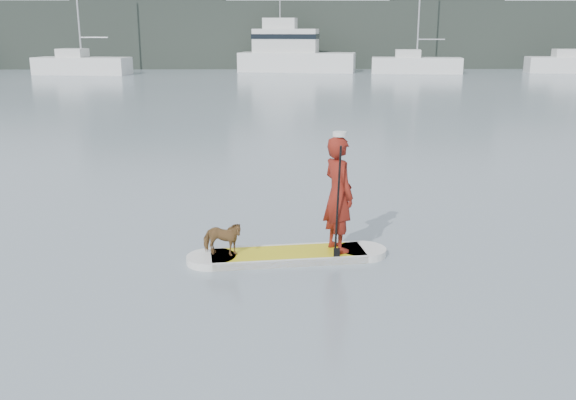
{
  "coord_description": "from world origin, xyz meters",
  "views": [
    {
      "loc": [
        1.79,
        -9.52,
        3.66
      ],
      "look_at": [
        1.98,
        0.37,
        1.0
      ],
      "focal_mm": 40.0,
      "sensor_mm": 36.0,
      "label": 1
    }
  ],
  "objects_px": {
    "paddleboard": "(288,255)",
    "dog": "(222,238)",
    "motor_yacht_a": "(292,52)",
    "sailboat_f": "(576,63)",
    "sailboat_e": "(416,64)",
    "sailboat_c": "(81,64)",
    "paddler": "(338,194)"
  },
  "relations": [
    {
      "from": "paddler",
      "to": "sailboat_e",
      "type": "xyz_separation_m",
      "value": [
        10.63,
        44.04,
        -0.31
      ]
    },
    {
      "from": "sailboat_c",
      "to": "motor_yacht_a",
      "type": "bearing_deg",
      "value": 18.59
    },
    {
      "from": "paddleboard",
      "to": "sailboat_e",
      "type": "height_order",
      "value": "sailboat_e"
    },
    {
      "from": "paddler",
      "to": "motor_yacht_a",
      "type": "distance_m",
      "value": 46.2
    },
    {
      "from": "paddleboard",
      "to": "sailboat_f",
      "type": "height_order",
      "value": "sailboat_f"
    },
    {
      "from": "paddler",
      "to": "paddleboard",
      "type": "bearing_deg",
      "value": 71.96
    },
    {
      "from": "paddler",
      "to": "dog",
      "type": "height_order",
      "value": "paddler"
    },
    {
      "from": "paddler",
      "to": "sailboat_f",
      "type": "distance_m",
      "value": 50.62
    },
    {
      "from": "paddleboard",
      "to": "sailboat_e",
      "type": "distance_m",
      "value": 45.61
    },
    {
      "from": "paddleboard",
      "to": "sailboat_c",
      "type": "bearing_deg",
      "value": 102.85
    },
    {
      "from": "sailboat_e",
      "to": "sailboat_f",
      "type": "height_order",
      "value": "sailboat_f"
    },
    {
      "from": "sailboat_e",
      "to": "sailboat_f",
      "type": "xyz_separation_m",
      "value": [
        13.63,
        0.38,
        0.06
      ]
    },
    {
      "from": "dog",
      "to": "sailboat_e",
      "type": "relative_size",
      "value": 0.06
    },
    {
      "from": "sailboat_c",
      "to": "sailboat_f",
      "type": "bearing_deg",
      "value": 10.32
    },
    {
      "from": "sailboat_e",
      "to": "sailboat_c",
      "type": "bearing_deg",
      "value": -169.13
    },
    {
      "from": "sailboat_c",
      "to": "sailboat_e",
      "type": "height_order",
      "value": "sailboat_c"
    },
    {
      "from": "paddler",
      "to": "motor_yacht_a",
      "type": "height_order",
      "value": "motor_yacht_a"
    },
    {
      "from": "motor_yacht_a",
      "to": "sailboat_f",
      "type": "bearing_deg",
      "value": 6.34
    },
    {
      "from": "motor_yacht_a",
      "to": "paddleboard",
      "type": "bearing_deg",
      "value": -80.93
    },
    {
      "from": "motor_yacht_a",
      "to": "sailboat_c",
      "type": "bearing_deg",
      "value": -159.4
    },
    {
      "from": "paddleboard",
      "to": "dog",
      "type": "xyz_separation_m",
      "value": [
        -1.06,
        -0.14,
        0.35
      ]
    },
    {
      "from": "sailboat_c",
      "to": "motor_yacht_a",
      "type": "xyz_separation_m",
      "value": [
        17.12,
        3.02,
        0.85
      ]
    },
    {
      "from": "paddler",
      "to": "motor_yacht_a",
      "type": "bearing_deg",
      "value": -25.86
    },
    {
      "from": "sailboat_e",
      "to": "dog",
      "type": "bearing_deg",
      "value": -96.72
    },
    {
      "from": "dog",
      "to": "sailboat_e",
      "type": "bearing_deg",
      "value": -3.25
    },
    {
      "from": "sailboat_e",
      "to": "motor_yacht_a",
      "type": "xyz_separation_m",
      "value": [
        -10.22,
        2.15,
        0.9
      ]
    },
    {
      "from": "sailboat_f",
      "to": "motor_yacht_a",
      "type": "height_order",
      "value": "sailboat_f"
    },
    {
      "from": "motor_yacht_a",
      "to": "sailboat_e",
      "type": "bearing_deg",
      "value": -1.32
    },
    {
      "from": "sailboat_f",
      "to": "paddler",
      "type": "bearing_deg",
      "value": -110.82
    },
    {
      "from": "paddleboard",
      "to": "motor_yacht_a",
      "type": "xyz_separation_m",
      "value": [
        1.22,
        46.3,
        1.6
      ]
    },
    {
      "from": "paddler",
      "to": "sailboat_c",
      "type": "distance_m",
      "value": 46.3
    },
    {
      "from": "sailboat_c",
      "to": "motor_yacht_a",
      "type": "height_order",
      "value": "sailboat_c"
    }
  ]
}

